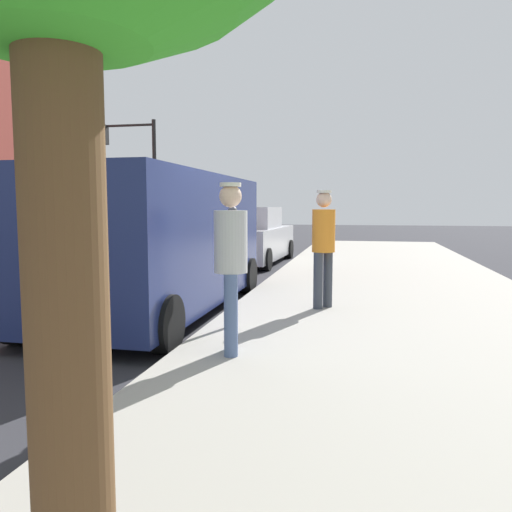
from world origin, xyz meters
TOP-DOWN VIEW (x-y plane):
  - ground_plane at (0.00, 0.00)m, footprint 80.00×80.00m
  - sidewalk_slab at (3.50, 0.00)m, footprint 5.00×32.00m
  - parking_meter_near at (1.35, -0.54)m, footprint 0.14×0.18m
  - pedestrian_in_gray at (1.63, -1.70)m, footprint 0.34×0.35m
  - pedestrian_in_orange at (2.38, 0.86)m, footprint 0.34×0.34m
  - parked_van at (-0.15, 0.68)m, footprint 2.15×5.21m
  - parked_sedan_ahead at (-0.28, 7.72)m, footprint 2.08×4.46m
  - traffic_light_corner at (-6.30, 12.96)m, footprint 2.48×0.42m

SIDE VIEW (x-z plane):
  - ground_plane at x=0.00m, z-range 0.00..0.00m
  - sidewalk_slab at x=3.50m, z-range 0.00..0.15m
  - parked_sedan_ahead at x=-0.28m, z-range -0.08..1.57m
  - parked_van at x=-0.15m, z-range 0.08..2.23m
  - pedestrian_in_orange at x=2.38m, z-range 0.28..2.03m
  - pedestrian_in_gray at x=1.63m, z-range 0.28..2.03m
  - parking_meter_near at x=1.35m, z-range 0.42..1.94m
  - traffic_light_corner at x=-6.30m, z-range 0.92..6.12m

